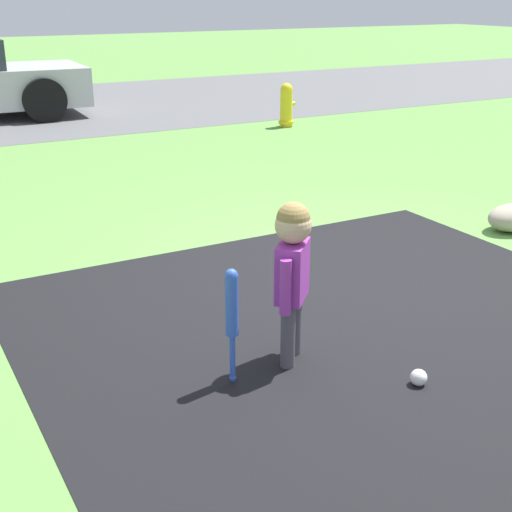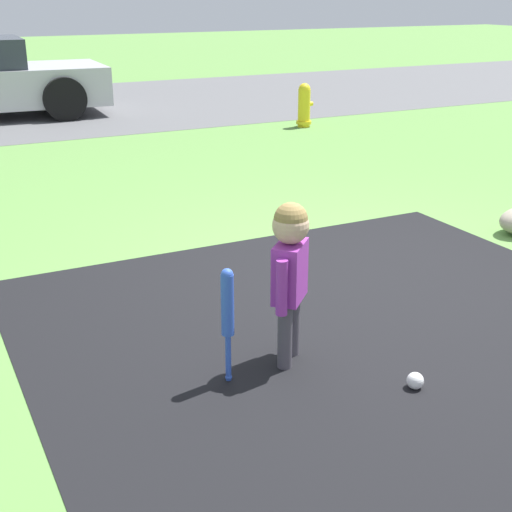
{
  "view_description": "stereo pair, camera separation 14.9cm",
  "coord_description": "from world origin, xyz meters",
  "px_view_note": "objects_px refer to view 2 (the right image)",
  "views": [
    {
      "loc": [
        -2.89,
        -3.92,
        1.94
      ],
      "look_at": [
        -1.01,
        -0.53,
        0.49
      ],
      "focal_mm": 50.0,
      "sensor_mm": 36.0,
      "label": 1
    },
    {
      "loc": [
        -2.75,
        -3.99,
        1.94
      ],
      "look_at": [
        -1.01,
        -0.53,
        0.49
      ],
      "focal_mm": 50.0,
      "sensor_mm": 36.0,
      "label": 2
    }
  ],
  "objects_px": {
    "child": "(290,261)",
    "baseball_bat": "(228,309)",
    "fire_hydrant": "(304,106)",
    "sports_ball": "(415,381)"
  },
  "relations": [
    {
      "from": "child",
      "to": "baseball_bat",
      "type": "bearing_deg",
      "value": 141.74
    },
    {
      "from": "child",
      "to": "fire_hydrant",
      "type": "bearing_deg",
      "value": 13.68
    },
    {
      "from": "child",
      "to": "baseball_bat",
      "type": "distance_m",
      "value": 0.43
    },
    {
      "from": "baseball_bat",
      "to": "sports_ball",
      "type": "bearing_deg",
      "value": -31.53
    },
    {
      "from": "baseball_bat",
      "to": "sports_ball",
      "type": "xyz_separation_m",
      "value": [
        0.83,
        -0.51,
        -0.37
      ]
    },
    {
      "from": "baseball_bat",
      "to": "sports_ball",
      "type": "height_order",
      "value": "baseball_bat"
    },
    {
      "from": "child",
      "to": "baseball_bat",
      "type": "relative_size",
      "value": 1.44
    },
    {
      "from": "child",
      "to": "baseball_bat",
      "type": "xyz_separation_m",
      "value": [
        -0.39,
        -0.05,
        -0.18
      ]
    },
    {
      "from": "baseball_bat",
      "to": "fire_hydrant",
      "type": "xyz_separation_m",
      "value": [
        4.14,
        6.27,
        -0.1
      ]
    },
    {
      "from": "baseball_bat",
      "to": "child",
      "type": "bearing_deg",
      "value": 6.99
    }
  ]
}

